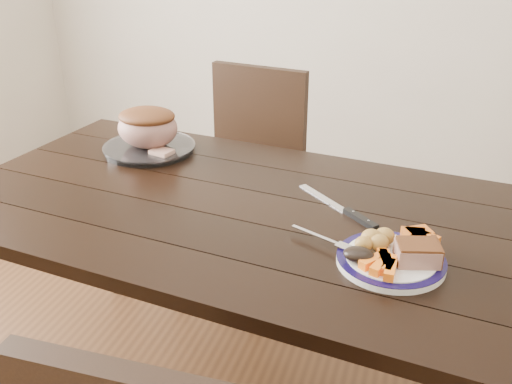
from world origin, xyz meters
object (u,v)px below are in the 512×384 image
(roast_joint, at_px, (148,128))
(dining_table, at_px, (232,230))
(chair_far, at_px, (247,169))
(carving_knife, at_px, (351,213))
(dinner_plate, at_px, (391,261))
(fork, at_px, (327,240))
(pork_slice, at_px, (417,254))
(serving_platter, at_px, (150,149))

(roast_joint, bearing_deg, dining_table, -34.73)
(chair_far, distance_m, carving_knife, 0.93)
(dinner_plate, xyz_separation_m, fork, (-0.16, 0.03, 0.01))
(fork, bearing_deg, dinner_plate, 12.76)
(fork, height_order, roast_joint, roast_joint)
(chair_far, bearing_deg, dining_table, 113.86)
(carving_knife, bearing_deg, dinner_plate, -18.30)
(pork_slice, distance_m, roast_joint, 1.03)
(pork_slice, bearing_deg, serving_platter, 152.76)
(fork, bearing_deg, carving_knife, 104.08)
(dinner_plate, bearing_deg, pork_slice, -4.76)
(dinner_plate, height_order, carving_knife, dinner_plate)
(chair_far, xyz_separation_m, pork_slice, (0.72, -0.93, 0.27))
(pork_slice, bearing_deg, roast_joint, 152.76)
(dining_table, relative_size, roast_joint, 8.23)
(chair_far, distance_m, roast_joint, 0.59)
(dinner_plate, bearing_deg, dining_table, 157.61)
(dining_table, height_order, carving_knife, carving_knife)
(serving_platter, bearing_deg, carving_knife, -19.25)
(serving_platter, bearing_deg, chair_far, 67.06)
(serving_platter, height_order, roast_joint, roast_joint)
(dining_table, xyz_separation_m, chair_far, (-0.20, 0.74, -0.13))
(dining_table, xyz_separation_m, carving_knife, (0.33, 0.02, 0.10))
(chair_far, relative_size, serving_platter, 3.06)
(chair_far, bearing_deg, roast_joint, 75.43)
(serving_platter, height_order, carving_knife, serving_platter)
(chair_far, height_order, fork, chair_far)
(dinner_plate, bearing_deg, roast_joint, 151.52)
(chair_far, height_order, roast_joint, chair_far)
(chair_far, height_order, pork_slice, chair_far)
(roast_joint, bearing_deg, serving_platter, 180.00)
(dinner_plate, distance_m, serving_platter, 0.98)
(pork_slice, distance_m, carving_knife, 0.28)
(dinner_plate, height_order, fork, fork)
(fork, relative_size, roast_joint, 0.83)
(roast_joint, height_order, carving_knife, roast_joint)
(chair_far, distance_m, serving_platter, 0.55)
(chair_far, bearing_deg, serving_platter, 75.43)
(fork, bearing_deg, pork_slice, 14.17)
(roast_joint, xyz_separation_m, carving_knife, (0.73, -0.26, -0.08))
(dining_table, distance_m, pork_slice, 0.57)
(chair_far, distance_m, dinner_plate, 1.16)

